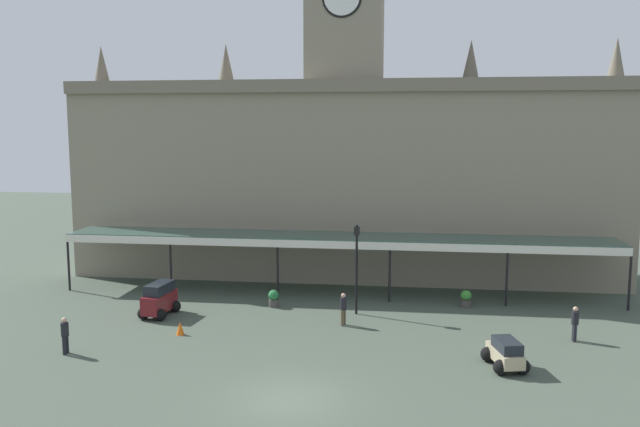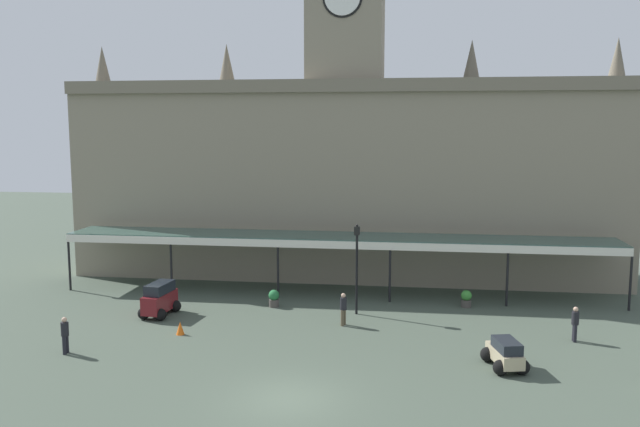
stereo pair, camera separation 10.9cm
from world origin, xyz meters
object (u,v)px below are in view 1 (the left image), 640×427
object	(u,v)px
pedestrian_beside_cars	(65,334)
planter_by_canopy	(274,298)
pedestrian_crossing_forecourt	(343,308)
victorian_lamppost	(357,259)
car_beige_estate	(505,355)
traffic_cone	(180,328)
planter_forecourt_centre	(466,298)
car_maroon_van	(159,301)
pedestrian_near_entrance	(575,322)

from	to	relation	value
pedestrian_beside_cars	planter_by_canopy	distance (m)	11.60
pedestrian_crossing_forecourt	victorian_lamppost	world-z (taller)	victorian_lamppost
car_beige_estate	traffic_cone	distance (m)	15.18
victorian_lamppost	planter_by_canopy	xyz separation A→B (m)	(-4.70, 0.78, -2.55)
planter_forecourt_centre	planter_by_canopy	xyz separation A→B (m)	(-10.66, -1.43, 0.00)
pedestrian_crossing_forecourt	traffic_cone	xyz separation A→B (m)	(-7.69, -2.57, -0.59)
victorian_lamppost	planter_by_canopy	world-z (taller)	victorian_lamppost
traffic_cone	planter_forecourt_centre	bearing A→B (deg)	26.00
pedestrian_beside_cars	car_maroon_van	bearing A→B (deg)	73.09
car_beige_estate	pedestrian_near_entrance	bearing A→B (deg)	47.02
pedestrian_beside_cars	pedestrian_crossing_forecourt	size ratio (longest dim) A/B	1.00
car_maroon_van	pedestrian_beside_cars	size ratio (longest dim) A/B	1.49
car_beige_estate	planter_forecourt_centre	size ratio (longest dim) A/B	2.49
planter_forecourt_centre	planter_by_canopy	world-z (taller)	same
pedestrian_beside_cars	pedestrian_crossing_forecourt	distance (m)	13.17
car_beige_estate	pedestrian_beside_cars	distance (m)	19.11
pedestrian_crossing_forecourt	traffic_cone	size ratio (longest dim) A/B	2.60
victorian_lamppost	planter_by_canopy	size ratio (longest dim) A/B	5.09
car_beige_estate	planter_by_canopy	xyz separation A→B (m)	(-11.50, 7.88, -0.07)
planter_by_canopy	pedestrian_beside_cars	bearing A→B (deg)	-130.86
car_beige_estate	traffic_cone	xyz separation A→B (m)	(-14.98, 2.41, -0.24)
car_beige_estate	car_maroon_van	xyz separation A→B (m)	(-17.18, 5.37, 0.24)
car_beige_estate	pedestrian_crossing_forecourt	distance (m)	8.84
pedestrian_beside_cars	car_beige_estate	bearing A→B (deg)	2.65
pedestrian_near_entrance	traffic_cone	world-z (taller)	pedestrian_near_entrance
pedestrian_beside_cars	pedestrian_crossing_forecourt	xyz separation A→B (m)	(11.79, 5.87, 0.00)
pedestrian_beside_cars	planter_forecourt_centre	size ratio (longest dim) A/B	1.74
car_beige_estate	pedestrian_near_entrance	size ratio (longest dim) A/B	1.43
pedestrian_near_entrance	traffic_cone	bearing A→B (deg)	-175.17
car_maroon_van	planter_by_canopy	world-z (taller)	car_maroon_van
car_maroon_van	victorian_lamppost	size ratio (longest dim) A/B	0.51
car_beige_estate	pedestrian_near_entrance	xyz separation A→B (m)	(3.72, 3.99, 0.34)
planter_forecourt_centre	traffic_cone	bearing A→B (deg)	-154.00
car_beige_estate	planter_forecourt_centre	bearing A→B (deg)	95.17
car_maroon_van	traffic_cone	size ratio (longest dim) A/B	3.87
car_beige_estate	planter_by_canopy	bearing A→B (deg)	145.59
pedestrian_crossing_forecourt	traffic_cone	bearing A→B (deg)	-161.51
planter_forecourt_centre	planter_by_canopy	size ratio (longest dim) A/B	1.00
pedestrian_crossing_forecourt	car_beige_estate	bearing A→B (deg)	-34.31
pedestrian_crossing_forecourt	planter_forecourt_centre	distance (m)	7.78
car_maroon_van	planter_by_canopy	distance (m)	6.22
traffic_cone	planter_by_canopy	world-z (taller)	planter_by_canopy
car_beige_estate	car_maroon_van	world-z (taller)	car_maroon_van
pedestrian_crossing_forecourt	planter_by_canopy	bearing A→B (deg)	145.43
pedestrian_near_entrance	planter_by_canopy	distance (m)	15.72
car_beige_estate	traffic_cone	bearing A→B (deg)	170.87
pedestrian_beside_cars	traffic_cone	world-z (taller)	pedestrian_beside_cars
pedestrian_near_entrance	pedestrian_beside_cars	bearing A→B (deg)	-167.93
car_beige_estate	planter_forecourt_centre	world-z (taller)	car_beige_estate
car_maroon_van	pedestrian_near_entrance	distance (m)	20.95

